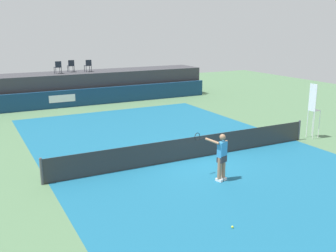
{
  "coord_description": "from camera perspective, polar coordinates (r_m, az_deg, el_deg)",
  "views": [
    {
      "loc": [
        -8.28,
        -13.77,
        5.51
      ],
      "look_at": [
        -0.09,
        2.0,
        1.0
      ],
      "focal_mm": 42.21,
      "sensor_mm": 36.0,
      "label": 1
    }
  ],
  "objects": [
    {
      "name": "spectator_platform",
      "position": [
        30.55,
        -11.48,
        5.66
      ],
      "size": [
        18.0,
        2.8,
        2.2
      ],
      "primitive_type": "cube",
      "color": "#38383D",
      "rests_on": "ground"
    },
    {
      "name": "tennis_ball",
      "position": [
        11.58,
        9.28,
        -14.18
      ],
      "size": [
        0.07,
        0.07,
        0.07
      ],
      "primitive_type": "sphere",
      "color": "#D8EA33",
      "rests_on": "court_inner"
    },
    {
      "name": "net_post_near",
      "position": [
        14.8,
        -17.81,
        -6.26
      ],
      "size": [
        0.1,
        0.1,
        1.0
      ],
      "primitive_type": "cylinder",
      "color": "#4C4C51",
      "rests_on": "ground"
    },
    {
      "name": "spectator_chair_center",
      "position": [
        30.19,
        -11.46,
        8.61
      ],
      "size": [
        0.46,
        0.46,
        0.89
      ],
      "color": "#1E232D",
      "rests_on": "spectator_platform"
    },
    {
      "name": "spectator_chair_left",
      "position": [
        30.27,
        -13.84,
        8.5
      ],
      "size": [
        0.44,
        0.44,
        0.89
      ],
      "color": "#1E232D",
      "rests_on": "spectator_platform"
    },
    {
      "name": "net_post_far",
      "position": [
        20.6,
        18.4,
        -0.58
      ],
      "size": [
        0.1,
        0.1,
        1.0
      ],
      "primitive_type": "cylinder",
      "color": "#4C4C51",
      "rests_on": "ground"
    },
    {
      "name": "court_inner",
      "position": [
        16.99,
        3.39,
        -4.71
      ],
      "size": [
        12.0,
        22.0,
        0.0
      ],
      "primitive_type": "cube",
      "color": "#16597A",
      "rests_on": "ground"
    },
    {
      "name": "spectator_chair_far_left",
      "position": [
        29.47,
        -15.61,
        8.24
      ],
      "size": [
        0.47,
        0.47,
        0.89
      ],
      "color": "#1E232D",
      "rests_on": "spectator_platform"
    },
    {
      "name": "tennis_net",
      "position": [
        16.84,
        3.41,
        -3.19
      ],
      "size": [
        12.4,
        0.02,
        0.95
      ],
      "primitive_type": "cube",
      "color": "#2D2D2D",
      "rests_on": "ground"
    },
    {
      "name": "tennis_player",
      "position": [
        14.45,
        7.68,
        -4.25
      ],
      "size": [
        0.95,
        1.1,
        1.77
      ],
      "color": "white",
      "rests_on": "court_inner"
    },
    {
      "name": "ground_plane",
      "position": [
        19.5,
        -1.12,
        -2.18
      ],
      "size": [
        48.0,
        48.0,
        0.0
      ],
      "primitive_type": "plane",
      "color": "#4C704C"
    },
    {
      "name": "sponsor_wall",
      "position": [
        28.92,
        -10.45,
        4.23
      ],
      "size": [
        18.0,
        0.22,
        1.2
      ],
      "color": "navy",
      "rests_on": "ground"
    },
    {
      "name": "umpire_chair",
      "position": [
        20.96,
        20.24,
        2.57
      ],
      "size": [
        0.45,
        0.45,
        2.76
      ],
      "color": "white",
      "rests_on": "ground"
    }
  ]
}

